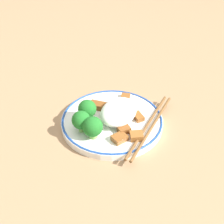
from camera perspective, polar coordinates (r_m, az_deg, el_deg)
The scene contains 14 objects.
ground_plane at distance 0.72m, azimuth -0.00°, elevation -2.24°, with size 3.00×3.00×0.00m, color #9E7A56.
plate at distance 0.71m, azimuth -0.00°, elevation -1.65°, with size 0.23×0.23×0.02m.
rice_mound at distance 0.70m, azimuth 1.22°, elevation 0.06°, with size 0.11×0.08×0.04m.
broccoli_back_left at distance 0.69m, azimuth -4.55°, elevation 0.50°, with size 0.04×0.04×0.05m.
broccoli_back_center at distance 0.66m, azimuth -5.66°, elevation -1.54°, with size 0.04×0.04×0.05m.
broccoli_back_right at distance 0.65m, azimuth -3.56°, elevation -2.75°, with size 0.04×0.04×0.05m.
meat_near_front at distance 0.74m, azimuth 2.69°, elevation 0.97°, with size 0.04×0.04×0.01m.
meat_near_left at distance 0.67m, azimuth 2.18°, elevation -3.24°, with size 0.03×0.03×0.01m.
meat_near_right at distance 0.71m, azimuth 4.80°, elevation -0.84°, with size 0.03×0.03×0.01m.
meat_near_back at distance 0.65m, azimuth 1.39°, elevation -4.79°, with size 0.04×0.04×0.01m.
meat_on_rice_edge at distance 0.66m, azimuth 4.50°, elevation -4.39°, with size 0.03×0.04×0.01m.
meat_mid_left at distance 0.77m, azimuth 2.48°, elevation 2.66°, with size 0.03×0.03×0.01m.
meat_mid_right at distance 0.74m, azimuth -2.56°, elevation 1.17°, with size 0.03×0.04×0.01m.
chopsticks at distance 0.69m, azimuth 6.94°, elevation -2.50°, with size 0.24×0.03×0.01m.
Camera 1 is at (0.51, 0.21, 0.46)m, focal length 50.00 mm.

